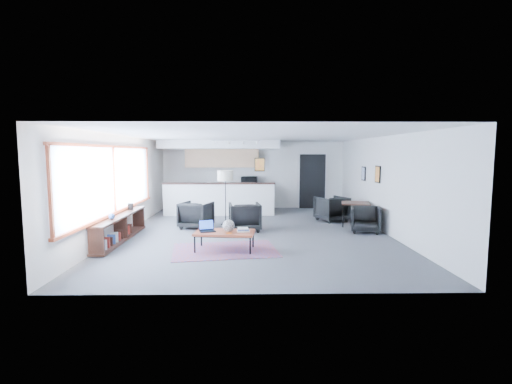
{
  "coord_description": "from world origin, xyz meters",
  "views": [
    {
      "loc": [
        -0.13,
        -9.96,
        2.14
      ],
      "look_at": [
        0.04,
        0.4,
        1.05
      ],
      "focal_mm": 26.0,
      "sensor_mm": 36.0,
      "label": 1
    }
  ],
  "objects_px": {
    "book_stack": "(243,230)",
    "dining_chair_near": "(365,220)",
    "armchair_left": "(196,214)",
    "ceramic_pot": "(229,226)",
    "laptop": "(207,228)",
    "coffee_table": "(225,233)",
    "floor_lamp": "(225,178)",
    "microwave": "(249,180)",
    "dining_chair_far": "(332,209)",
    "dining_table": "(356,205)",
    "armchair_right": "(245,215)"
  },
  "relations": [
    {
      "from": "floor_lamp",
      "to": "dining_chair_far",
      "type": "relative_size",
      "value": 2.22
    },
    {
      "from": "armchair_right",
      "to": "coffee_table",
      "type": "bearing_deg",
      "value": 71.85
    },
    {
      "from": "ceramic_pot",
      "to": "armchair_left",
      "type": "xyz_separation_m",
      "value": [
        -1.07,
        2.49,
        -0.14
      ]
    },
    {
      "from": "dining_table",
      "to": "armchair_right",
      "type": "bearing_deg",
      "value": -168.15
    },
    {
      "from": "dining_chair_near",
      "to": "dining_table",
      "type": "bearing_deg",
      "value": 102.93
    },
    {
      "from": "armchair_left",
      "to": "dining_table",
      "type": "distance_m",
      "value": 4.69
    },
    {
      "from": "dining_table",
      "to": "laptop",
      "type": "bearing_deg",
      "value": -146.51
    },
    {
      "from": "dining_chair_far",
      "to": "book_stack",
      "type": "bearing_deg",
      "value": 28.38
    },
    {
      "from": "coffee_table",
      "to": "microwave",
      "type": "relative_size",
      "value": 2.35
    },
    {
      "from": "laptop",
      "to": "book_stack",
      "type": "height_order",
      "value": "laptop"
    },
    {
      "from": "armchair_right",
      "to": "dining_chair_far",
      "type": "height_order",
      "value": "armchair_right"
    },
    {
      "from": "coffee_table",
      "to": "armchair_left",
      "type": "xyz_separation_m",
      "value": [
        -0.99,
        2.48,
        0.03
      ]
    },
    {
      "from": "coffee_table",
      "to": "microwave",
      "type": "distance_m",
      "value": 6.15
    },
    {
      "from": "ceramic_pot",
      "to": "microwave",
      "type": "bearing_deg",
      "value": 85.84
    },
    {
      "from": "book_stack",
      "to": "laptop",
      "type": "bearing_deg",
      "value": 175.13
    },
    {
      "from": "coffee_table",
      "to": "book_stack",
      "type": "xyz_separation_m",
      "value": [
        0.41,
        0.0,
        0.07
      ]
    },
    {
      "from": "coffee_table",
      "to": "dining_table",
      "type": "distance_m",
      "value": 4.63
    },
    {
      "from": "dining_chair_far",
      "to": "microwave",
      "type": "height_order",
      "value": "microwave"
    },
    {
      "from": "floor_lamp",
      "to": "dining_chair_far",
      "type": "distance_m",
      "value": 3.53
    },
    {
      "from": "dining_chair_near",
      "to": "microwave",
      "type": "height_order",
      "value": "microwave"
    },
    {
      "from": "dining_chair_far",
      "to": "armchair_left",
      "type": "bearing_deg",
      "value": -9.47
    },
    {
      "from": "book_stack",
      "to": "armchair_right",
      "type": "xyz_separation_m",
      "value": [
        0.01,
        2.09,
        -0.03
      ]
    },
    {
      "from": "armchair_left",
      "to": "dining_chair_near",
      "type": "height_order",
      "value": "armchair_left"
    },
    {
      "from": "ceramic_pot",
      "to": "dining_chair_near",
      "type": "xyz_separation_m",
      "value": [
        3.6,
        1.85,
        -0.23
      ]
    },
    {
      "from": "ceramic_pot",
      "to": "dining_chair_far",
      "type": "relative_size",
      "value": 0.36
    },
    {
      "from": "armchair_left",
      "to": "dining_chair_near",
      "type": "bearing_deg",
      "value": -171.23
    },
    {
      "from": "armchair_left",
      "to": "dining_table",
      "type": "bearing_deg",
      "value": -159.76
    },
    {
      "from": "armchair_left",
      "to": "laptop",
      "type": "bearing_deg",
      "value": 120.19
    },
    {
      "from": "dining_table",
      "to": "floor_lamp",
      "type": "bearing_deg",
      "value": 177.05
    },
    {
      "from": "dining_chair_near",
      "to": "microwave",
      "type": "bearing_deg",
      "value": 139.61
    },
    {
      "from": "book_stack",
      "to": "dining_chair_near",
      "type": "distance_m",
      "value": 3.77
    },
    {
      "from": "floor_lamp",
      "to": "laptop",
      "type": "bearing_deg",
      "value": -94.47
    },
    {
      "from": "coffee_table",
      "to": "armchair_right",
      "type": "relative_size",
      "value": 1.59
    },
    {
      "from": "book_stack",
      "to": "armchair_right",
      "type": "height_order",
      "value": "armchair_right"
    },
    {
      "from": "dining_chair_near",
      "to": "microwave",
      "type": "distance_m",
      "value": 5.35
    },
    {
      "from": "floor_lamp",
      "to": "armchair_right",
      "type": "bearing_deg",
      "value": -56.49
    },
    {
      "from": "armchair_left",
      "to": "dining_table",
      "type": "xyz_separation_m",
      "value": [
        4.68,
        0.3,
        0.21
      ]
    },
    {
      "from": "microwave",
      "to": "dining_chair_far",
      "type": "bearing_deg",
      "value": -35.82
    },
    {
      "from": "microwave",
      "to": "armchair_left",
      "type": "bearing_deg",
      "value": -104.4
    },
    {
      "from": "laptop",
      "to": "dining_chair_near",
      "type": "relative_size",
      "value": 0.62
    },
    {
      "from": "book_stack",
      "to": "armchair_left",
      "type": "distance_m",
      "value": 2.84
    },
    {
      "from": "ceramic_pot",
      "to": "dining_table",
      "type": "height_order",
      "value": "same"
    },
    {
      "from": "coffee_table",
      "to": "armchair_left",
      "type": "height_order",
      "value": "armchair_left"
    },
    {
      "from": "coffee_table",
      "to": "floor_lamp",
      "type": "height_order",
      "value": "floor_lamp"
    },
    {
      "from": "coffee_table",
      "to": "dining_chair_far",
      "type": "bearing_deg",
      "value": 54.66
    },
    {
      "from": "armchair_left",
      "to": "book_stack",
      "type": "bearing_deg",
      "value": 135.92
    },
    {
      "from": "coffee_table",
      "to": "ceramic_pot",
      "type": "relative_size",
      "value": 5.16
    },
    {
      "from": "dining_table",
      "to": "ceramic_pot",
      "type": "bearing_deg",
      "value": -142.25
    },
    {
      "from": "coffee_table",
      "to": "floor_lamp",
      "type": "bearing_deg",
      "value": 99.71
    },
    {
      "from": "armchair_right",
      "to": "dining_chair_near",
      "type": "relative_size",
      "value": 1.31
    }
  ]
}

